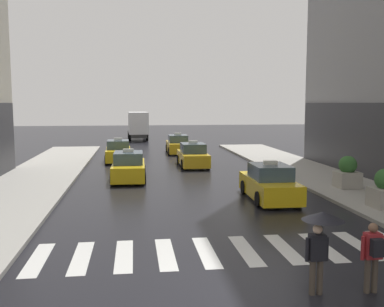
# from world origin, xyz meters

# --- Properties ---
(ground_plane) EXTENTS (160.00, 160.00, 0.00)m
(ground_plane) POSITION_xyz_m (0.00, 0.00, 0.00)
(ground_plane) COLOR black
(crosswalk_markings) EXTENTS (11.30, 2.80, 0.01)m
(crosswalk_markings) POSITION_xyz_m (0.00, 3.00, 0.00)
(crosswalk_markings) COLOR silver
(crosswalk_markings) RESTS_ON ground
(taxi_lead) EXTENTS (1.98, 4.56, 1.80)m
(taxi_lead) POSITION_xyz_m (3.42, 9.70, 0.72)
(taxi_lead) COLOR yellow
(taxi_lead) RESTS_ON ground
(taxi_second) EXTENTS (1.99, 4.57, 1.80)m
(taxi_second) POSITION_xyz_m (-2.99, 15.83, 0.72)
(taxi_second) COLOR yellow
(taxi_second) RESTS_ON ground
(taxi_third) EXTENTS (1.94, 4.54, 1.80)m
(taxi_third) POSITION_xyz_m (1.39, 20.83, 0.72)
(taxi_third) COLOR gold
(taxi_third) RESTS_ON ground
(taxi_fourth) EXTENTS (2.02, 4.58, 1.80)m
(taxi_fourth) POSITION_xyz_m (-3.85, 24.17, 0.72)
(taxi_fourth) COLOR yellow
(taxi_fourth) RESTS_ON ground
(taxi_fifth) EXTENTS (1.96, 4.55, 1.80)m
(taxi_fifth) POSITION_xyz_m (1.17, 29.15, 0.72)
(taxi_fifth) COLOR gold
(taxi_fifth) RESTS_ON ground
(box_truck) EXTENTS (2.46, 7.60, 3.35)m
(box_truck) POSITION_xyz_m (-2.17, 44.11, 1.85)
(box_truck) COLOR #2D2D2D
(box_truck) RESTS_ON ground
(pedestrian_with_umbrella) EXTENTS (0.96, 0.96, 1.94)m
(pedestrian_with_umbrella) POSITION_xyz_m (1.49, -0.21, 1.52)
(pedestrian_with_umbrella) COLOR #473D33
(pedestrian_with_umbrella) RESTS_ON ground
(pedestrian_with_backpack) EXTENTS (0.55, 0.43, 1.65)m
(pedestrian_with_backpack) POSITION_xyz_m (2.72, -0.31, 0.97)
(pedestrian_with_backpack) COLOR #473D33
(pedestrian_with_backpack) RESTS_ON ground
(planter_mid_block) EXTENTS (1.10, 1.10, 1.60)m
(planter_mid_block) POSITION_xyz_m (7.98, 11.32, 0.87)
(planter_mid_block) COLOR #A8A399
(planter_mid_block) RESTS_ON curb_right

